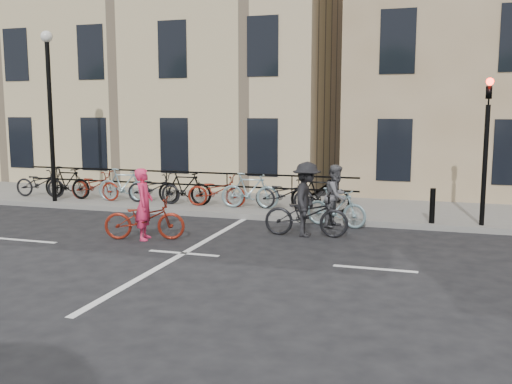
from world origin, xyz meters
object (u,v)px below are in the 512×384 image
(cyclist_grey, at_px, (336,202))
(cyclist_dark, at_px, (306,207))
(traffic_light, at_px, (487,133))
(lamp_post, at_px, (50,95))
(cyclist_pink, at_px, (144,215))

(cyclist_grey, relative_size, cyclist_dark, 0.84)
(cyclist_grey, xyz_separation_m, cyclist_dark, (-0.49, -1.36, 0.05))
(traffic_light, xyz_separation_m, lamp_post, (-12.70, 0.06, 1.04))
(traffic_light, bearing_deg, cyclist_pink, -156.14)
(traffic_light, bearing_deg, cyclist_grey, -171.45)
(traffic_light, xyz_separation_m, cyclist_dark, (-4.09, -1.90, -1.74))
(lamp_post, xyz_separation_m, cyclist_dark, (8.61, -1.96, -2.78))
(cyclist_pink, distance_m, cyclist_dark, 3.85)
(traffic_light, height_order, lamp_post, lamp_post)
(lamp_post, bearing_deg, cyclist_dark, -12.80)
(lamp_post, xyz_separation_m, cyclist_pink, (5.06, -3.44, -2.91))
(cyclist_pink, xyz_separation_m, cyclist_dark, (3.55, 1.48, 0.13))
(lamp_post, bearing_deg, traffic_light, -0.27)
(cyclist_dark, bearing_deg, cyclist_pink, 108.55)
(lamp_post, distance_m, cyclist_pink, 6.77)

